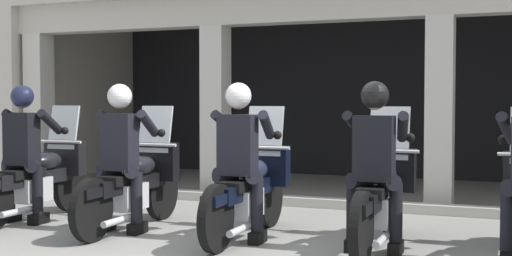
# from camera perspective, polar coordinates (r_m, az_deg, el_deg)

# --- Properties ---
(ground_plane) EXTENTS (80.00, 80.00, 0.00)m
(ground_plane) POSITION_cam_1_polar(r_m,az_deg,el_deg) (9.52, 5.50, -6.19)
(ground_plane) COLOR gray
(station_building) EXTENTS (10.78, 3.96, 3.10)m
(station_building) POSITION_cam_1_polar(r_m,az_deg,el_deg) (11.36, 8.31, 5.18)
(station_building) COLOR black
(station_building) RESTS_ON ground
(kerb_strip) EXTENTS (10.28, 0.24, 0.12)m
(kerb_strip) POSITION_cam_1_polar(r_m,az_deg,el_deg) (9.04, 4.57, -6.25)
(kerb_strip) COLOR #B7B5AD
(kerb_strip) RESTS_ON ground
(motorcycle_far_left) EXTENTS (0.62, 2.04, 1.35)m
(motorcycle_far_left) POSITION_cam_1_polar(r_m,az_deg,el_deg) (8.42, -17.74, -3.97)
(motorcycle_far_left) COLOR black
(motorcycle_far_left) RESTS_ON ground
(police_officer_far_left) EXTENTS (0.63, 0.61, 1.58)m
(police_officer_far_left) POSITION_cam_1_polar(r_m,az_deg,el_deg) (8.17, -19.04, -1.09)
(police_officer_far_left) COLOR black
(police_officer_far_left) RESTS_ON ground
(motorcycle_left) EXTENTS (0.62, 2.04, 1.35)m
(motorcycle_left) POSITION_cam_1_polar(r_m,az_deg,el_deg) (7.57, -10.15, -4.58)
(motorcycle_left) COLOR black
(motorcycle_left) RESTS_ON ground
(police_officer_left) EXTENTS (0.63, 0.61, 1.58)m
(police_officer_left) POSITION_cam_1_polar(r_m,az_deg,el_deg) (7.30, -11.36, -1.40)
(police_officer_left) COLOR black
(police_officer_left) RESTS_ON ground
(motorcycle_center) EXTENTS (0.62, 2.04, 1.35)m
(motorcycle_center) POSITION_cam_1_polar(r_m,az_deg,el_deg) (6.99, -0.52, -5.13)
(motorcycle_center) COLOR black
(motorcycle_center) RESTS_ON ground
(police_officer_center) EXTENTS (0.63, 0.61, 1.58)m
(police_officer_center) POSITION_cam_1_polar(r_m,az_deg,el_deg) (6.68, -1.45, -1.69)
(police_officer_center) COLOR black
(police_officer_center) RESTS_ON ground
(motorcycle_right) EXTENTS (0.62, 2.04, 1.35)m
(motorcycle_right) POSITION_cam_1_polar(r_m,az_deg,el_deg) (6.62, 10.50, -5.58)
(motorcycle_right) COLOR black
(motorcycle_right) RESTS_ON ground
(police_officer_right) EXTENTS (0.63, 0.61, 1.58)m
(police_officer_right) POSITION_cam_1_polar(r_m,az_deg,el_deg) (6.30, 10.02, -1.97)
(police_officer_right) COLOR black
(police_officer_right) RESTS_ON ground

